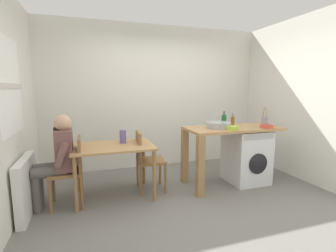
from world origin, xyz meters
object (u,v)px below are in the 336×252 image
(bottle_squat_brown, at_px, (233,120))
(colander, at_px, (267,126))
(chair_opposite, at_px, (146,157))
(bottle_tall_green, at_px, (224,119))
(dining_table, at_px, (113,152))
(utensil_crock, at_px, (264,121))
(chair_person_seat, at_px, (72,167))
(mixing_bowl, at_px, (232,128))
(washing_machine, at_px, (246,156))
(seated_person, at_px, (57,156))
(vase, at_px, (123,137))

(bottle_squat_brown, bearing_deg, colander, -52.83)
(chair_opposite, relative_size, bottle_squat_brown, 4.84)
(bottle_tall_green, relative_size, bottle_squat_brown, 1.21)
(chair_opposite, height_order, bottle_squat_brown, bottle_squat_brown)
(dining_table, xyz_separation_m, colander, (2.30, -0.32, 0.31))
(utensil_crock, relative_size, colander, 1.50)
(chair_person_seat, bearing_deg, mixing_bowl, -95.70)
(mixing_bowl, bearing_deg, bottle_squat_brown, 56.46)
(chair_opposite, distance_m, bottle_tall_green, 1.45)
(washing_machine, relative_size, colander, 4.30)
(chair_person_seat, xyz_separation_m, utensil_crock, (3.03, 0.05, 0.48))
(seated_person, relative_size, bottle_squat_brown, 6.45)
(mixing_bowl, distance_m, utensil_crock, 0.82)
(seated_person, relative_size, mixing_bowl, 5.95)
(bottle_tall_green, bearing_deg, colander, -45.18)
(washing_machine, xyz_separation_m, colander, (0.19, -0.22, 0.52))
(dining_table, relative_size, utensil_crock, 3.67)
(mixing_bowl, bearing_deg, bottle_tall_green, 74.04)
(colander, bearing_deg, washing_machine, 130.74)
(dining_table, height_order, vase, vase)
(chair_opposite, height_order, washing_machine, chair_opposite)
(washing_machine, height_order, mixing_bowl, mixing_bowl)
(utensil_crock, bearing_deg, chair_opposite, 176.93)
(chair_person_seat, height_order, bottle_squat_brown, bottle_squat_brown)
(bottle_squat_brown, height_order, mixing_bowl, bottle_squat_brown)
(dining_table, relative_size, seated_person, 0.92)
(chair_opposite, xyz_separation_m, colander, (1.82, -0.38, 0.44))
(seated_person, distance_m, utensil_crock, 3.20)
(seated_person, distance_m, mixing_bowl, 2.43)
(dining_table, distance_m, bottle_squat_brown, 2.01)
(bottle_squat_brown, distance_m, mixing_bowl, 0.50)
(bottle_tall_green, xyz_separation_m, mixing_bowl, (-0.13, -0.45, -0.07))
(bottle_squat_brown, bearing_deg, chair_person_seat, -175.28)
(chair_person_seat, bearing_deg, dining_table, -80.21)
(utensil_crock, bearing_deg, chair_person_seat, -179.11)
(colander, bearing_deg, bottle_tall_green, 134.82)
(washing_machine, bearing_deg, vase, 174.04)
(chair_person_seat, relative_size, vase, 4.70)
(bottle_tall_green, distance_m, colander, 0.67)
(dining_table, height_order, seated_person, seated_person)
(utensil_crock, bearing_deg, bottle_tall_green, 162.67)
(dining_table, relative_size, bottle_tall_green, 4.89)
(bottle_squat_brown, bearing_deg, dining_table, -176.85)
(dining_table, bearing_deg, bottle_squat_brown, 3.15)
(dining_table, relative_size, chair_person_seat, 1.22)
(bottle_squat_brown, relative_size, mixing_bowl, 0.92)
(chair_person_seat, distance_m, colander, 2.89)
(washing_machine, distance_m, utensil_crock, 0.67)
(chair_person_seat, distance_m, vase, 0.79)
(bottle_squat_brown, distance_m, utensil_crock, 0.53)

